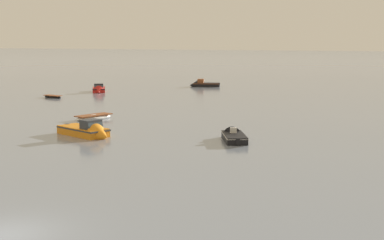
{
  "coord_description": "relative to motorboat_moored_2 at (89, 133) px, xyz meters",
  "views": [
    {
      "loc": [
        16.02,
        -15.03,
        7.62
      ],
      "look_at": [
        -5.72,
        28.22,
        0.58
      ],
      "focal_mm": 51.14,
      "sensor_mm": 36.0,
      "label": 1
    }
  ],
  "objects": [
    {
      "name": "rowboat_moored_7",
      "position": [
        -5.6,
        8.07,
        -0.14
      ],
      "size": [
        2.41,
        4.27,
        0.64
      ],
      "rotation": [
        0.0,
        0.0,
        1.3
      ],
      "color": "white",
      "rests_on": "ground"
    },
    {
      "name": "motorboat_moored_4",
      "position": [
        -22.15,
        31.47,
        -0.02
      ],
      "size": [
        4.36,
        5.11,
        1.92
      ],
      "rotation": [
        0.0,
        0.0,
        5.34
      ],
      "color": "red",
      "rests_on": "ground"
    },
    {
      "name": "motorboat_moored_2",
      "position": [
        0.0,
        0.0,
        0.0
      ],
      "size": [
        5.77,
        3.38,
        2.08
      ],
      "rotation": [
        0.0,
        0.0,
        5.99
      ],
      "color": "orange",
      "rests_on": "ground"
    },
    {
      "name": "motorboat_moored_3",
      "position": [
        10.85,
        3.91,
        -0.11
      ],
      "size": [
        3.53,
        4.55,
        1.51
      ],
      "rotation": [
        0.0,
        0.0,
        2.1
      ],
      "color": "black",
      "rests_on": "ground"
    },
    {
      "name": "rowboat_moored_3",
      "position": [
        -22.88,
        22.1,
        -0.18
      ],
      "size": [
        3.18,
        1.48,
        0.48
      ],
      "rotation": [
        0.0,
        0.0,
        6.14
      ],
      "color": "black",
      "rests_on": "ground"
    },
    {
      "name": "motorboat_moored_5",
      "position": [
        -12.78,
        47.57,
        -0.03
      ],
      "size": [
        5.26,
        3.42,
        1.89
      ],
      "rotation": [
        0.0,
        0.0,
        3.51
      ],
      "color": "black",
      "rests_on": "ground"
    },
    {
      "name": "ground_plane",
      "position": [
        10.75,
        -19.86,
        -0.31
      ],
      "size": [
        800.0,
        800.0,
        0.0
      ],
      "primitive_type": "plane",
      "color": "gray"
    }
  ]
}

